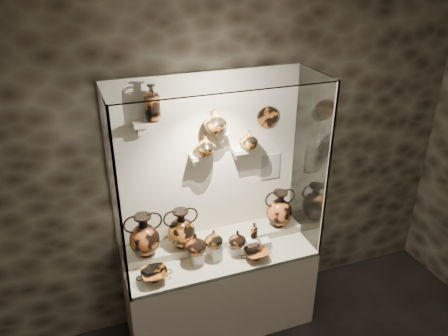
# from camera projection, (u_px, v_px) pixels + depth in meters

# --- Properties ---
(wall_back) EXTENTS (5.00, 0.02, 3.20)m
(wall_back) POSITION_uv_depth(u_px,v_px,m) (207.00, 162.00, 3.83)
(wall_back) COLOR #2B231B
(wall_back) RESTS_ON ground
(plinth) EXTENTS (1.70, 0.60, 0.80)m
(plinth) POSITION_uv_depth(u_px,v_px,m) (220.00, 291.00, 4.09)
(plinth) COLOR beige
(plinth) RESTS_ON floor
(front_tier) EXTENTS (1.68, 0.58, 0.03)m
(front_tier) POSITION_uv_depth(u_px,v_px,m) (220.00, 255.00, 3.91)
(front_tier) COLOR #BCAE91
(front_tier) RESTS_ON plinth
(rear_tier) EXTENTS (1.70, 0.25, 0.10)m
(rear_tier) POSITION_uv_depth(u_px,v_px,m) (213.00, 241.00, 4.04)
(rear_tier) COLOR #BCAE91
(rear_tier) RESTS_ON plinth
(back_panel) EXTENTS (1.70, 0.03, 1.60)m
(back_panel) POSITION_uv_depth(u_px,v_px,m) (207.00, 162.00, 3.82)
(back_panel) COLOR beige
(back_panel) RESTS_ON plinth
(glass_front) EXTENTS (1.70, 0.01, 1.60)m
(glass_front) POSITION_uv_depth(u_px,v_px,m) (232.00, 194.00, 3.31)
(glass_front) COLOR white
(glass_front) RESTS_ON plinth
(glass_left) EXTENTS (0.01, 0.60, 1.60)m
(glass_left) POSITION_uv_depth(u_px,v_px,m) (114.00, 195.00, 3.30)
(glass_left) COLOR white
(glass_left) RESTS_ON plinth
(glass_right) EXTENTS (0.01, 0.60, 1.60)m
(glass_right) POSITION_uv_depth(u_px,v_px,m) (310.00, 162.00, 3.82)
(glass_right) COLOR white
(glass_right) RESTS_ON plinth
(glass_top) EXTENTS (1.70, 0.60, 0.01)m
(glass_top) POSITION_uv_depth(u_px,v_px,m) (219.00, 81.00, 3.21)
(glass_top) COLOR white
(glass_top) RESTS_ON back_panel
(frame_post_left) EXTENTS (0.02, 0.02, 1.60)m
(frame_post_left) POSITION_uv_depth(u_px,v_px,m) (120.00, 214.00, 3.06)
(frame_post_left) COLOR gray
(frame_post_left) RESTS_ON plinth
(frame_post_right) EXTENTS (0.02, 0.02, 1.60)m
(frame_post_right) POSITION_uv_depth(u_px,v_px,m) (327.00, 176.00, 3.57)
(frame_post_right) COLOR gray
(frame_post_right) RESTS_ON plinth
(pedestal_a) EXTENTS (0.09, 0.09, 0.10)m
(pedestal_a) POSITION_uv_depth(u_px,v_px,m) (198.00, 258.00, 3.77)
(pedestal_a) COLOR silver
(pedestal_a) RESTS_ON front_tier
(pedestal_b) EXTENTS (0.09, 0.09, 0.13)m
(pedestal_b) POSITION_uv_depth(u_px,v_px,m) (216.00, 252.00, 3.81)
(pedestal_b) COLOR silver
(pedestal_b) RESTS_ON front_tier
(pedestal_c) EXTENTS (0.09, 0.09, 0.09)m
(pedestal_c) POSITION_uv_depth(u_px,v_px,m) (234.00, 250.00, 3.87)
(pedestal_c) COLOR silver
(pedestal_c) RESTS_ON front_tier
(pedestal_d) EXTENTS (0.09, 0.09, 0.12)m
(pedestal_d) POSITION_uv_depth(u_px,v_px,m) (251.00, 245.00, 3.92)
(pedestal_d) COLOR silver
(pedestal_d) RESTS_ON front_tier
(pedestal_e) EXTENTS (0.09, 0.09, 0.08)m
(pedestal_e) POSITION_uv_depth(u_px,v_px,m) (265.00, 243.00, 3.97)
(pedestal_e) COLOR silver
(pedestal_e) RESTS_ON front_tier
(bracket_ul) EXTENTS (0.14, 0.12, 0.04)m
(bracket_ul) POSITION_uv_depth(u_px,v_px,m) (142.00, 124.00, 3.39)
(bracket_ul) COLOR beige
(bracket_ul) RESTS_ON back_panel
(bracket_ca) EXTENTS (0.14, 0.12, 0.04)m
(bracket_ca) POSITION_uv_depth(u_px,v_px,m) (198.00, 156.00, 3.69)
(bracket_ca) COLOR beige
(bracket_ca) RESTS_ON back_panel
(bracket_cb) EXTENTS (0.10, 0.12, 0.04)m
(bracket_cb) POSITION_uv_depth(u_px,v_px,m) (221.00, 131.00, 3.66)
(bracket_cb) COLOR beige
(bracket_cb) RESTS_ON back_panel
(bracket_cc) EXTENTS (0.14, 0.12, 0.04)m
(bracket_cc) POSITION_uv_depth(u_px,v_px,m) (240.00, 150.00, 3.80)
(bracket_cc) COLOR beige
(bracket_cc) RESTS_ON back_panel
(amphora_left) EXTENTS (0.36, 0.36, 0.39)m
(amphora_left) POSITION_uv_depth(u_px,v_px,m) (144.00, 235.00, 3.70)
(amphora_left) COLOR #AB4C20
(amphora_left) RESTS_ON rear_tier
(amphora_mid) EXTENTS (0.30, 0.30, 0.37)m
(amphora_mid) POSITION_uv_depth(u_px,v_px,m) (181.00, 228.00, 3.81)
(amphora_mid) COLOR #BA6320
(amphora_mid) RESTS_ON rear_tier
(amphora_right) EXTENTS (0.35, 0.35, 0.37)m
(amphora_right) POSITION_uv_depth(u_px,v_px,m) (279.00, 208.00, 4.11)
(amphora_right) COLOR #AB4C20
(amphora_right) RESTS_ON rear_tier
(jug_a) EXTENTS (0.24, 0.24, 0.20)m
(jug_a) POSITION_uv_depth(u_px,v_px,m) (195.00, 244.00, 3.70)
(jug_a) COLOR #AB4C20
(jug_a) RESTS_ON pedestal_a
(jug_b) EXTENTS (0.19, 0.19, 0.17)m
(jug_b) POSITION_uv_depth(u_px,v_px,m) (214.00, 239.00, 3.74)
(jug_b) COLOR #BA6320
(jug_b) RESTS_ON pedestal_b
(jug_c) EXTENTS (0.18, 0.18, 0.16)m
(jug_c) POSITION_uv_depth(u_px,v_px,m) (237.00, 239.00, 3.81)
(jug_c) COLOR #AB4C20
(jug_c) RESTS_ON pedestal_c
(lekythos_small) EXTENTS (0.09, 0.09, 0.17)m
(lekythos_small) POSITION_uv_depth(u_px,v_px,m) (254.00, 230.00, 3.88)
(lekythos_small) COLOR #BA6320
(lekythos_small) RESTS_ON pedestal_d
(kylix_left) EXTENTS (0.34, 0.31, 0.11)m
(kylix_left) POSITION_uv_depth(u_px,v_px,m) (154.00, 275.00, 3.56)
(kylix_left) COLOR #BA6320
(kylix_left) RESTS_ON front_tier
(kylix_right) EXTENTS (0.32, 0.29, 0.11)m
(kylix_right) POSITION_uv_depth(u_px,v_px,m) (256.00, 254.00, 3.81)
(kylix_right) COLOR #AB4C20
(kylix_right) RESTS_ON front_tier
(lekythos_tall) EXTENTS (0.14, 0.14, 0.32)m
(lekythos_tall) POSITION_uv_depth(u_px,v_px,m) (152.00, 101.00, 3.33)
(lekythos_tall) COLOR #AB4C20
(lekythos_tall) RESTS_ON bracket_ul
(ovoid_vase_a) EXTENTS (0.21, 0.21, 0.18)m
(ovoid_vase_a) POSITION_uv_depth(u_px,v_px,m) (206.00, 145.00, 3.62)
(ovoid_vase_a) COLOR #BA6320
(ovoid_vase_a) RESTS_ON bracket_ca
(ovoid_vase_b) EXTENTS (0.20, 0.20, 0.20)m
(ovoid_vase_b) POSITION_uv_depth(u_px,v_px,m) (215.00, 121.00, 3.55)
(ovoid_vase_b) COLOR #BA6320
(ovoid_vase_b) RESTS_ON bracket_cb
(ovoid_vase_c) EXTENTS (0.18, 0.18, 0.17)m
(ovoid_vase_c) POSITION_uv_depth(u_px,v_px,m) (249.00, 140.00, 3.75)
(ovoid_vase_c) COLOR #BA6320
(ovoid_vase_c) RESTS_ON bracket_cc
(wall_plate) EXTENTS (0.19, 0.02, 0.19)m
(wall_plate) POSITION_uv_depth(u_px,v_px,m) (267.00, 117.00, 3.81)
(wall_plate) COLOR #A75521
(wall_plate) RESTS_ON back_panel
(info_placard) EXTENTS (0.18, 0.01, 0.24)m
(info_placard) POSITION_uv_depth(u_px,v_px,m) (270.00, 166.00, 4.06)
(info_placard) COLOR beige
(info_placard) RESTS_ON back_panel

